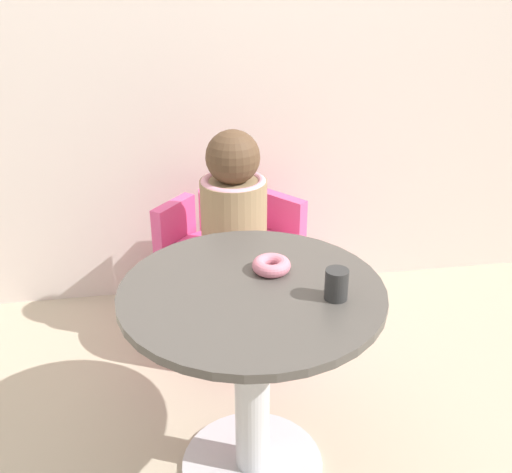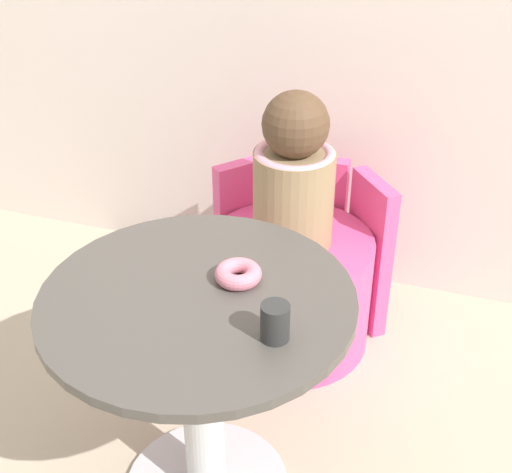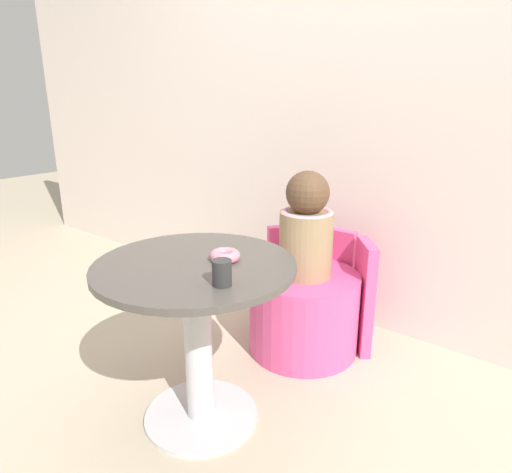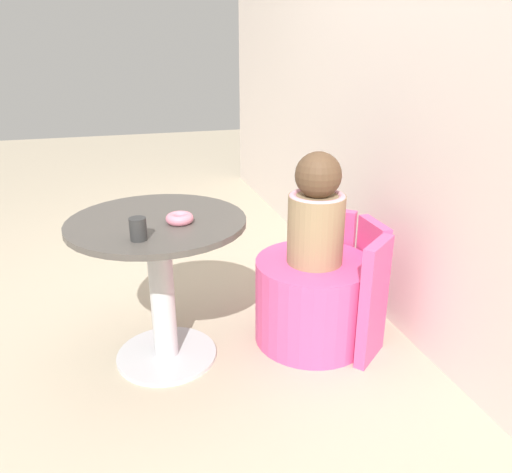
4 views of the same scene
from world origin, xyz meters
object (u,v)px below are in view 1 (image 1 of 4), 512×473
at_px(round_table, 252,349).
at_px(cup, 336,284).
at_px(child_figure, 234,200).
at_px(donut, 271,265).
at_px(tub_chair, 235,298).

relative_size(round_table, cup, 8.67).
xyz_separation_m(child_figure, cup, (0.17, -0.76, 0.07)).
height_order(child_figure, donut, child_figure).
bearing_deg(tub_chair, round_table, -92.94).
relative_size(round_table, child_figure, 1.45).
relative_size(round_table, tub_chair, 1.36).
bearing_deg(donut, cup, -50.15).
xyz_separation_m(round_table, cup, (0.21, -0.08, 0.24)).
height_order(round_table, donut, donut).
bearing_deg(tub_chair, child_figure, -75.96).
xyz_separation_m(round_table, donut, (0.07, 0.08, 0.22)).
bearing_deg(round_table, donut, 50.78).
relative_size(child_figure, cup, 5.96).
xyz_separation_m(tub_chair, cup, (0.17, -0.76, 0.50)).
bearing_deg(cup, tub_chair, 102.79).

